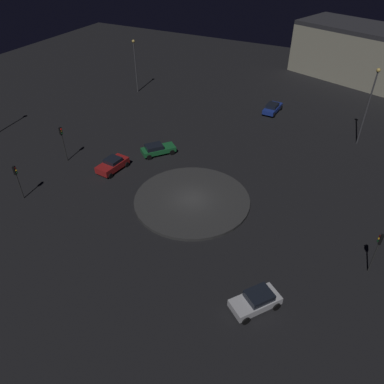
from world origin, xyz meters
name	(u,v)px	position (x,y,z in m)	size (l,w,h in m)	color
ground_plane	(192,201)	(0.00, 0.00, 0.00)	(120.92, 120.92, 0.00)	black
roundabout_island	(192,200)	(0.00, 0.00, 0.16)	(12.11, 12.11, 0.32)	#383838
car_blue	(272,108)	(-0.83, -25.00, 0.76)	(2.13, 4.30, 1.48)	#1E38A5
car_red	(113,164)	(10.98, -1.09, 0.76)	(2.39, 4.09, 1.47)	red
car_white	(256,300)	(-10.30, 9.49, 0.78)	(3.68, 4.12, 1.51)	white
car_green	(157,149)	(8.22, -6.55, 0.73)	(3.97, 4.31, 1.39)	#1E7238
traffic_light_east	(62,138)	(17.19, -0.20, 3.17)	(0.36, 0.30, 4.47)	#2D2D2D
traffic_light_northeast	(17,176)	(16.08, 7.66, 2.83)	(0.39, 0.37, 3.96)	#2D2D2D
traffic_light_west	(378,246)	(-17.52, 1.78, 2.96)	(0.37, 0.32, 4.16)	#2D2D2D
streetlamp_southwest	(370,99)	(-13.63, -20.92, 6.14)	(0.50, 0.50, 9.88)	#4C4C51
streetlamp_southeast	(135,60)	(22.02, -22.73, 5.24)	(0.47, 0.47, 8.45)	#4C4C51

